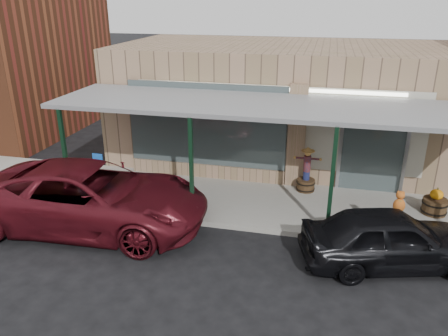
% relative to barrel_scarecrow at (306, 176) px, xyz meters
% --- Properties ---
extents(ground, '(120.00, 120.00, 0.00)m').
position_rel_barrel_scarecrow_xyz_m(ground, '(-1.10, -4.69, -0.63)').
color(ground, black).
rests_on(ground, ground).
extents(sidewalk, '(40.00, 3.20, 0.15)m').
position_rel_barrel_scarecrow_xyz_m(sidewalk, '(-1.10, -1.09, -0.56)').
color(sidewalk, gray).
rests_on(sidewalk, ground).
extents(storefront, '(12.00, 6.25, 4.20)m').
position_rel_barrel_scarecrow_xyz_m(storefront, '(-1.10, 3.48, 1.46)').
color(storefront, '#96745C').
rests_on(storefront, ground).
extents(awning, '(12.00, 3.00, 3.04)m').
position_rel_barrel_scarecrow_xyz_m(awning, '(-1.10, -1.12, 2.38)').
color(awning, slate).
rests_on(awning, ground).
extents(block_buildings_near, '(61.00, 8.00, 8.00)m').
position_rel_barrel_scarecrow_xyz_m(block_buildings_near, '(0.91, 4.51, 3.13)').
color(block_buildings_near, brown).
rests_on(block_buildings_near, ground).
extents(barrel_scarecrow, '(0.83, 0.73, 1.43)m').
position_rel_barrel_scarecrow_xyz_m(barrel_scarecrow, '(0.00, 0.00, 0.00)').
color(barrel_scarecrow, '#47301C').
rests_on(barrel_scarecrow, sidewalk).
extents(barrel_pumpkin, '(0.84, 0.84, 0.78)m').
position_rel_barrel_scarecrow_xyz_m(barrel_pumpkin, '(3.59, -0.73, -0.21)').
color(barrel_pumpkin, '#47301C').
rests_on(barrel_pumpkin, sidewalk).
extents(handicap_sign, '(0.31, 0.04, 1.51)m').
position_rel_barrel_scarecrow_xyz_m(handicap_sign, '(-5.80, -2.20, 0.49)').
color(handicap_sign, gray).
rests_on(handicap_sign, sidewalk).
extents(parked_sedan, '(4.34, 2.68, 1.49)m').
position_rel_barrel_scarecrow_xyz_m(parked_sedan, '(2.10, -3.41, 0.06)').
color(parked_sedan, black).
rests_on(parked_sedan, ground).
extents(car_maroon, '(6.35, 3.18, 1.73)m').
position_rel_barrel_scarecrow_xyz_m(car_maroon, '(-5.47, -3.33, 0.23)').
color(car_maroon, '#541019').
rests_on(car_maroon, ground).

